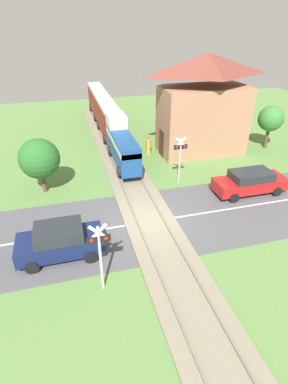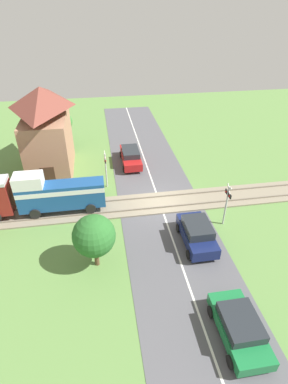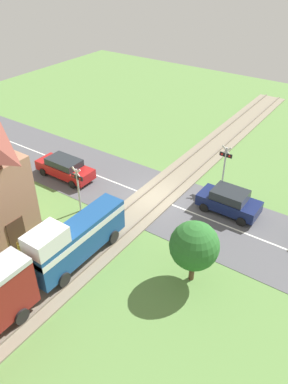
{
  "view_description": "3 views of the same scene",
  "coord_description": "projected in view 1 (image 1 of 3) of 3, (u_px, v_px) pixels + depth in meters",
  "views": [
    {
      "loc": [
        -3.79,
        -12.83,
        9.7
      ],
      "look_at": [
        0.0,
        1.26,
        1.2
      ],
      "focal_mm": 28.0,
      "sensor_mm": 36.0,
      "label": 1
    },
    {
      "loc": [
        -18.62,
        4.24,
        13.66
      ],
      "look_at": [
        0.0,
        1.26,
        1.2
      ],
      "focal_mm": 28.0,
      "sensor_mm": 36.0,
      "label": 2
    },
    {
      "loc": [
        -11.36,
        17.62,
        14.61
      ],
      "look_at": [
        0.0,
        1.26,
        1.2
      ],
      "focal_mm": 35.0,
      "sensor_mm": 36.0,
      "label": 3
    }
  ],
  "objects": [
    {
      "name": "car_near_crossing",
      "position": [
        60.0,
        241.0,
        13.75
      ],
      "size": [
        3.91,
        1.93,
        1.6
      ],
      "color": "#141E4C",
      "rests_on": "ground_plane"
    },
    {
      "name": "tree_roadside_hedge",
      "position": [
        39.0,
        159.0,
        18.23
      ],
      "size": [
        2.48,
        2.48,
        3.52
      ],
      "color": "brown",
      "rests_on": "ground_plane"
    },
    {
      "name": "crossing_signal_west_approach",
      "position": [
        100.0,
        249.0,
        11.41
      ],
      "size": [
        0.9,
        0.18,
        3.24
      ],
      "color": "#B7B7B7",
      "rests_on": "ground_plane"
    },
    {
      "name": "pedestrian_by_station",
      "position": [
        148.0,
        146.0,
        24.26
      ],
      "size": [
        0.4,
        0.4,
        1.6
      ],
      "color": "gold",
      "rests_on": "ground_plane"
    },
    {
      "name": "road_surface",
      "position": [
        150.0,
        222.0,
        16.43
      ],
      "size": [
        48.0,
        6.4,
        0.02
      ],
      "color": "#515156",
      "rests_on": "ground_plane"
    },
    {
      "name": "ground_plane",
      "position": [
        150.0,
        222.0,
        16.44
      ],
      "size": [
        60.0,
        60.0,
        0.0
      ],
      "primitive_type": "plane",
      "color": "#5B8442"
    },
    {
      "name": "station_building",
      "position": [
        203.0,
        107.0,
        23.3
      ],
      "size": [
        7.19,
        3.85,
        7.58
      ],
      "color": "#AD7A5B",
      "rests_on": "ground_plane"
    },
    {
      "name": "track_bed",
      "position": [
        150.0,
        221.0,
        16.4
      ],
      "size": [
        2.8,
        48.0,
        0.24
      ],
      "color": "gray",
      "rests_on": "ground_plane"
    },
    {
      "name": "train",
      "position": [
        107.0,
        117.0,
        27.42
      ],
      "size": [
        1.58,
        19.88,
        3.18
      ],
      "color": "navy",
      "rests_on": "track_bed"
    },
    {
      "name": "tree_by_station",
      "position": [
        271.0,
        119.0,
        24.61
      ],
      "size": [
        2.07,
        2.07,
        3.58
      ],
      "color": "brown",
      "rests_on": "ground_plane"
    },
    {
      "name": "crossing_signal_east_approach",
      "position": [
        180.0,
        154.0,
        19.38
      ],
      "size": [
        0.9,
        0.18,
        3.24
      ],
      "color": "#B7B7B7",
      "rests_on": "ground_plane"
    },
    {
      "name": "car_far_side",
      "position": [
        250.0,
        182.0,
        18.8
      ],
      "size": [
        4.59,
        1.83,
        1.5
      ],
      "color": "#A81919",
      "rests_on": "ground_plane"
    }
  ]
}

